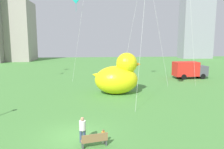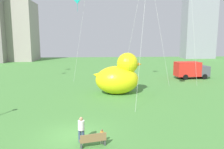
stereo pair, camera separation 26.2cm
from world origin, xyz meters
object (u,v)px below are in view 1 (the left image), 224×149
(giant_inflatable_duck, at_px, (118,76))
(park_bench, at_px, (94,140))
(box_truck, at_px, (189,70))
(person_child, at_px, (103,136))
(kite_teal, at_px, (76,4))
(person_adult, at_px, (82,128))

(giant_inflatable_duck, bearing_deg, park_bench, -102.45)
(giant_inflatable_duck, xyz_separation_m, box_truck, (13.37, 9.86, -0.70))
(giant_inflatable_duck, distance_m, box_truck, 16.63)
(person_child, distance_m, kite_teal, 23.81)
(park_bench, relative_size, box_truck, 0.30)
(person_child, distance_m, giant_inflatable_duck, 13.55)
(person_child, height_order, kite_teal, kite_teal)
(park_bench, relative_size, giant_inflatable_duck, 0.28)
(person_adult, distance_m, box_truck, 28.50)
(person_adult, xyz_separation_m, box_truck, (17.14, 22.76, 0.50))
(park_bench, xyz_separation_m, box_truck, (16.38, 23.50, 0.96))
(box_truck, relative_size, kite_teal, 0.44)
(person_adult, xyz_separation_m, giant_inflatable_duck, (3.77, 12.90, 1.21))
(park_bench, distance_m, kite_teal, 24.14)
(person_adult, bearing_deg, box_truck, 53.01)
(box_truck, bearing_deg, person_adult, -126.99)
(person_child, bearing_deg, giant_inflatable_duck, 79.51)
(park_bench, distance_m, giant_inflatable_duck, 14.07)
(kite_teal, bearing_deg, giant_inflatable_duck, -54.51)
(box_truck, distance_m, kite_teal, 21.54)
(person_child, height_order, box_truck, box_truck)
(person_adult, distance_m, person_child, 1.42)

